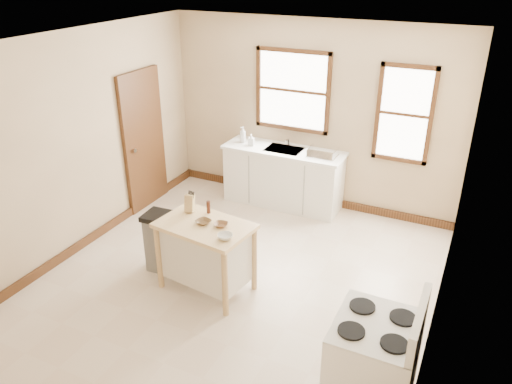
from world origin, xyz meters
TOP-DOWN VIEW (x-y plane):
  - floor at (0.00, 0.00)m, footprint 5.00×5.00m
  - ceiling at (0.00, 0.00)m, footprint 5.00×5.00m
  - wall_back at (0.00, 2.50)m, footprint 4.50×0.04m
  - wall_left at (-2.25, 0.00)m, footprint 0.04×5.00m
  - wall_right at (2.25, 0.00)m, footprint 0.04×5.00m
  - window_main at (-0.30, 2.48)m, footprint 1.17×0.06m
  - window_side at (1.35, 2.48)m, footprint 0.77×0.06m
  - door_left at (-2.21, 1.30)m, footprint 0.06×0.90m
  - baseboard_back at (0.00, 2.47)m, footprint 4.50×0.04m
  - baseboard_left at (-2.22, 0.00)m, footprint 0.04×5.00m
  - sink_counter at (-0.30, 2.20)m, footprint 1.86×0.62m
  - faucet at (-0.30, 2.38)m, footprint 0.03×0.03m
  - soap_bottle_a at (-0.99, 2.20)m, footprint 0.13×0.13m
  - soap_bottle_b at (-0.82, 2.13)m, footprint 0.10×0.10m
  - dish_rack at (0.32, 2.17)m, footprint 0.50×0.44m
  - kitchen_island at (-0.24, -0.22)m, footprint 1.13×0.80m
  - knife_block at (-0.55, -0.03)m, footprint 0.12×0.12m
  - pepper_grinder at (-0.34, 0.03)m, footprint 0.06×0.06m
  - bowl_a at (-0.26, -0.22)m, footprint 0.20×0.20m
  - bowl_b at (-0.05, -0.18)m, footprint 0.18×0.18m
  - bowl_c at (0.12, -0.40)m, footprint 0.19×0.19m
  - trash_bin at (-0.94, -0.11)m, footprint 0.41×0.36m
  - gas_stove at (1.90, -1.11)m, footprint 0.73×0.74m

SIDE VIEW (x-z plane):
  - floor at x=0.00m, z-range 0.00..0.00m
  - baseboard_back at x=0.00m, z-range 0.00..0.12m
  - baseboard_left at x=-2.22m, z-range 0.00..0.12m
  - trash_bin at x=-0.94m, z-range 0.00..0.76m
  - kitchen_island at x=-0.24m, z-range 0.00..0.86m
  - sink_counter at x=-0.30m, z-range 0.00..0.92m
  - gas_stove at x=1.90m, z-range 0.00..1.18m
  - bowl_b at x=-0.05m, z-range 0.86..0.90m
  - bowl_a at x=-0.26m, z-range 0.86..0.90m
  - bowl_c at x=0.12m, z-range 0.86..0.91m
  - pepper_grinder at x=-0.34m, z-range 0.86..1.01m
  - knife_block at x=-0.55m, z-range 0.86..1.06m
  - dish_rack at x=0.32m, z-range 0.92..1.02m
  - soap_bottle_b at x=-0.82m, z-range 0.92..1.10m
  - faucet at x=-0.30m, z-range 0.92..1.14m
  - soap_bottle_a at x=-0.99m, z-range 0.92..1.17m
  - door_left at x=-2.21m, z-range 0.00..2.10m
  - wall_back at x=0.00m, z-range 0.00..2.80m
  - wall_left at x=-2.25m, z-range 0.00..2.80m
  - wall_right at x=2.25m, z-range 0.00..2.80m
  - window_side at x=1.35m, z-range 0.92..2.29m
  - window_main at x=-0.30m, z-range 1.14..2.36m
  - ceiling at x=0.00m, z-range 2.80..2.80m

